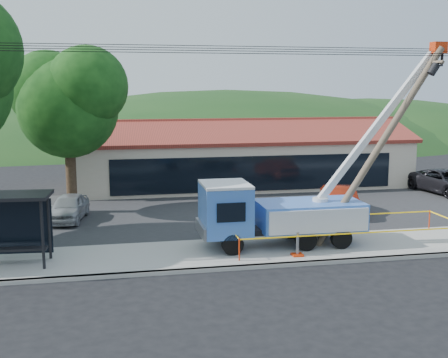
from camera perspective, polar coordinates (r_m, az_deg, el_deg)
ground at (r=19.60m, az=3.52°, el=-11.04°), size 120.00×120.00×0.00m
curb at (r=21.49m, az=2.09°, el=-8.95°), size 60.00×0.25×0.15m
sidewalk at (r=23.26m, az=1.00°, el=-7.50°), size 60.00×4.00×0.15m
parking_lot at (r=30.87m, az=-2.14°, el=-3.30°), size 60.00×12.00×0.10m
strip_mall at (r=39.04m, az=1.79°, el=2.11°), size 22.50×8.53×4.67m
tree_lot at (r=30.84m, az=-15.60°, el=7.90°), size 6.30×5.60×8.94m
hill_west at (r=73.79m, az=-19.21°, el=3.57°), size 78.40×56.00×28.00m
hill_center at (r=74.54m, az=0.22°, el=4.14°), size 89.60×64.00×32.00m
hill_east at (r=80.90m, az=14.29°, el=4.27°), size 72.80×52.00×26.00m
utility_truck at (r=23.84m, az=5.48°, el=-3.23°), size 10.55×3.72×8.54m
leaning_pole at (r=24.69m, az=16.04°, el=4.09°), size 5.51×1.66×8.46m
bus_shelter at (r=22.62m, az=-20.61°, el=-3.16°), size 2.95×1.95×2.72m
caution_tape at (r=24.76m, az=12.11°, el=-4.87°), size 10.01×3.13×0.90m
car_silver at (r=29.72m, az=-15.46°, el=-4.25°), size 2.19×4.13×1.34m
car_red at (r=30.81m, az=11.71°, el=-3.62°), size 2.36×4.56×1.43m
car_dark at (r=38.50m, az=21.58°, el=-1.49°), size 3.25×5.67×1.49m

